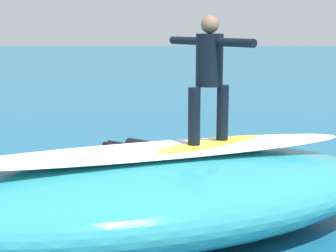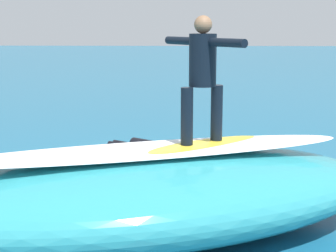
{
  "view_description": "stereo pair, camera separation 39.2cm",
  "coord_description": "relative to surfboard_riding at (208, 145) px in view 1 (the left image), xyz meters",
  "views": [
    {
      "loc": [
        -0.0,
        9.71,
        2.83
      ],
      "look_at": [
        -0.07,
        0.46,
        1.07
      ],
      "focal_mm": 57.75,
      "sensor_mm": 36.0,
      "label": 1
    },
    {
      "loc": [
        -0.39,
        9.71,
        2.83
      ],
      "look_at": [
        -0.07,
        0.46,
        1.07
      ],
      "focal_mm": 57.75,
      "sensor_mm": 36.0,
      "label": 2
    }
  ],
  "objects": [
    {
      "name": "ground_plane",
      "position": [
        0.6,
        -2.58,
        -1.2
      ],
      "size": [
        120.0,
        120.0,
        0.0
      ],
      "primitive_type": "plane",
      "color": "#196084"
    },
    {
      "name": "wave_crest",
      "position": [
        0.7,
        0.25,
        -0.62
      ],
      "size": [
        7.17,
        4.93,
        1.15
      ],
      "primitive_type": "ellipsoid",
      "rotation": [
        0.0,
        0.0,
        0.34
      ],
      "color": "teal",
      "rests_on": "ground_plane"
    },
    {
      "name": "wave_foam_lip",
      "position": [
        0.7,
        0.25,
        -0.01
      ],
      "size": [
        5.61,
        2.82,
        0.08
      ],
      "primitive_type": "ellipsoid",
      "rotation": [
        0.0,
        0.0,
        0.34
      ],
      "color": "white",
      "rests_on": "wave_crest"
    },
    {
      "name": "surfboard_riding",
      "position": [
        0.0,
        0.0,
        0.0
      ],
      "size": [
        1.97,
        1.67,
        0.1
      ],
      "primitive_type": "ellipsoid",
      "rotation": [
        0.0,
        0.0,
        0.64
      ],
      "color": "yellow",
      "rests_on": "wave_crest"
    },
    {
      "name": "surfer_riding",
      "position": [
        0.0,
        0.0,
        1.03
      ],
      "size": [
        1.04,
        1.34,
        1.68
      ],
      "rotation": [
        0.0,
        0.0,
        0.64
      ],
      "color": "black",
      "rests_on": "surfboard_riding"
    },
    {
      "name": "surfboard_paddling",
      "position": [
        1.06,
        -4.24,
        -1.16
      ],
      "size": [
        2.27,
        1.88,
        0.07
      ],
      "primitive_type": "ellipsoid",
      "rotation": [
        0.0,
        0.0,
        2.51
      ],
      "color": "#33B2D1",
      "rests_on": "ground_plane"
    },
    {
      "name": "surfer_paddling",
      "position": [
        1.16,
        -4.31,
        -1.0
      ],
      "size": [
        1.43,
        1.13,
        0.3
      ],
      "rotation": [
        0.0,
        0.0,
        2.51
      ],
      "color": "black",
      "rests_on": "surfboard_paddling"
    },
    {
      "name": "foam_patch_mid",
      "position": [
        0.81,
        0.17,
        -1.14
      ],
      "size": [
        0.77,
        0.77,
        0.13
      ],
      "primitive_type": "ellipsoid",
      "rotation": [
        0.0,
        0.0,
        2.75
      ],
      "color": "white",
      "rests_on": "ground_plane"
    }
  ]
}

